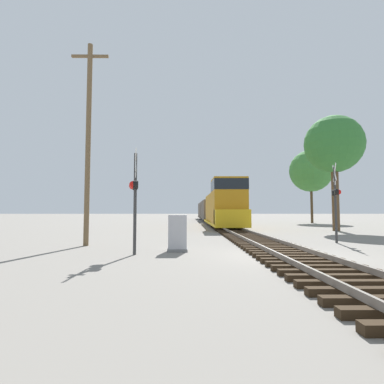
% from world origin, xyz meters
% --- Properties ---
extents(ground_plane, '(400.00, 400.00, 0.00)m').
position_xyz_m(ground_plane, '(0.00, 0.00, 0.00)').
color(ground_plane, slate).
extents(rail_track_bed, '(2.60, 160.00, 0.31)m').
position_xyz_m(rail_track_bed, '(0.00, -0.00, 0.14)').
color(rail_track_bed, black).
rests_on(rail_track_bed, ground).
extents(freight_train, '(2.90, 45.63, 4.52)m').
position_xyz_m(freight_train, '(0.00, 34.07, 1.86)').
color(freight_train, '#B77A14').
rests_on(freight_train, ground).
extents(crossing_signal_near, '(0.49, 1.01, 4.00)m').
position_xyz_m(crossing_signal_near, '(-5.60, 0.42, 2.43)').
color(crossing_signal_near, '#333333').
rests_on(crossing_signal_near, ground).
extents(crossing_signal_far, '(0.56, 1.01, 4.10)m').
position_xyz_m(crossing_signal_far, '(4.09, 4.50, 2.41)').
color(crossing_signal_far, '#333333').
rests_on(crossing_signal_far, ground).
extents(relay_cabinet, '(0.81, 0.70, 1.47)m').
position_xyz_m(relay_cabinet, '(-3.99, 1.35, 0.73)').
color(relay_cabinet, slate).
rests_on(relay_cabinet, ground).
extents(utility_pole, '(1.80, 0.24, 9.82)m').
position_xyz_m(utility_pole, '(-8.39, 3.37, 5.10)').
color(utility_pole, brown).
rests_on(utility_pole, ground).
extents(tree_far_right, '(4.84, 4.84, 9.74)m').
position_xyz_m(tree_far_right, '(8.77, 14.01, 7.24)').
color(tree_far_right, brown).
rests_on(tree_far_right, ground).
extents(tree_mid_background, '(5.93, 5.93, 10.33)m').
position_xyz_m(tree_mid_background, '(13.79, 30.99, 7.35)').
color(tree_mid_background, '#473521').
rests_on(tree_mid_background, ground).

